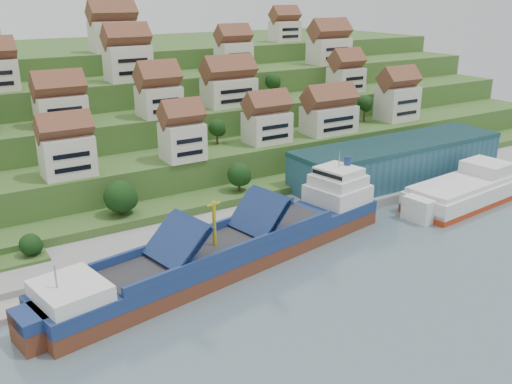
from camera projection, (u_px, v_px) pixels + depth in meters
ground at (264, 259)px, 108.64m from camera, size 300.00×300.00×0.00m
quay at (302, 209)px, 130.28m from camera, size 180.00×14.00×2.20m
hillside at (93, 112)px, 187.68m from camera, size 260.00×128.00×31.00m
hillside_village at (128, 91)px, 146.34m from camera, size 161.71×63.01×29.41m
hillside_trees at (128, 133)px, 134.08m from camera, size 133.09×61.89×30.63m
warehouse at (398, 160)px, 145.92m from camera, size 60.00×15.00×10.00m
flagpole at (309, 193)px, 123.42m from camera, size 1.28×0.16×8.00m
cargo_ship at (239, 247)px, 106.26m from camera, size 74.07×24.13×16.18m
second_ship at (466, 191)px, 136.30m from camera, size 34.53×15.72×9.70m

